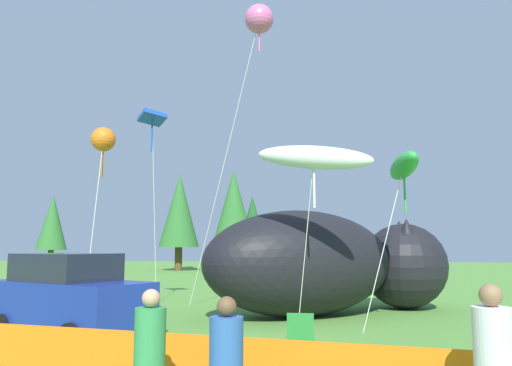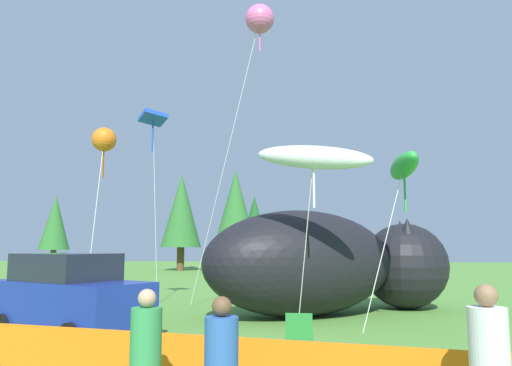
{
  "view_description": "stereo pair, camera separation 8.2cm",
  "coord_description": "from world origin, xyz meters",
  "px_view_note": "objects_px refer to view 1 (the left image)",
  "views": [
    {
      "loc": [
        2.31,
        -9.69,
        2.17
      ],
      "look_at": [
        0.71,
        4.39,
        3.96
      ],
      "focal_mm": 35.0,
      "sensor_mm": 36.0,
      "label": 1
    },
    {
      "loc": [
        2.39,
        -9.68,
        2.17
      ],
      "look_at": [
        0.71,
        4.39,
        3.96
      ],
      "focal_mm": 35.0,
      "sensor_mm": 36.0,
      "label": 2
    }
  ],
  "objects_px": {
    "spectator_in_white_shirt": "(495,366)",
    "kite_pink_octopus": "(259,20)",
    "spectator_in_black_shirt": "(150,356)",
    "kite_orange_flower": "(103,140)",
    "inflatable_cat": "(328,266)",
    "kite_green_fish": "(404,167)",
    "kite_blue_box": "(152,121)",
    "kite_white_ghost": "(314,158)",
    "folding_chair": "(301,333)",
    "parked_car": "(69,296)"
  },
  "relations": [
    {
      "from": "parked_car",
      "to": "kite_pink_octopus",
      "type": "bearing_deg",
      "value": 83.71
    },
    {
      "from": "spectator_in_white_shirt",
      "to": "kite_pink_octopus",
      "type": "relative_size",
      "value": 0.16
    },
    {
      "from": "parked_car",
      "to": "folding_chair",
      "type": "distance_m",
      "value": 5.86
    },
    {
      "from": "kite_pink_octopus",
      "to": "inflatable_cat",
      "type": "bearing_deg",
      "value": -32.01
    },
    {
      "from": "kite_white_ghost",
      "to": "kite_green_fish",
      "type": "distance_m",
      "value": 2.84
    },
    {
      "from": "folding_chair",
      "to": "spectator_in_black_shirt",
      "type": "xyz_separation_m",
      "value": [
        -1.63,
        -4.02,
        0.39
      ]
    },
    {
      "from": "kite_pink_octopus",
      "to": "kite_blue_box",
      "type": "xyz_separation_m",
      "value": [
        -4.04,
        -0.07,
        -3.83
      ]
    },
    {
      "from": "kite_green_fish",
      "to": "parked_car",
      "type": "bearing_deg",
      "value": -163.42
    },
    {
      "from": "folding_chair",
      "to": "kite_orange_flower",
      "type": "height_order",
      "value": "kite_orange_flower"
    },
    {
      "from": "kite_white_ghost",
      "to": "inflatable_cat",
      "type": "bearing_deg",
      "value": 83.41
    },
    {
      "from": "parked_car",
      "to": "kite_white_ghost",
      "type": "height_order",
      "value": "kite_white_ghost"
    },
    {
      "from": "kite_orange_flower",
      "to": "spectator_in_black_shirt",
      "type": "bearing_deg",
      "value": -63.11
    },
    {
      "from": "kite_green_fish",
      "to": "kite_blue_box",
      "type": "distance_m",
      "value": 9.58
    },
    {
      "from": "parked_car",
      "to": "spectator_in_black_shirt",
      "type": "xyz_separation_m",
      "value": [
        3.93,
        -5.81,
        -0.06
      ]
    },
    {
      "from": "inflatable_cat",
      "to": "kite_pink_octopus",
      "type": "xyz_separation_m",
      "value": [
        -2.38,
        1.49,
        9.16
      ]
    },
    {
      "from": "parked_car",
      "to": "kite_blue_box",
      "type": "bearing_deg",
      "value": 116.99
    },
    {
      "from": "parked_car",
      "to": "spectator_in_white_shirt",
      "type": "bearing_deg",
      "value": -13.33
    },
    {
      "from": "kite_white_ghost",
      "to": "kite_blue_box",
      "type": "height_order",
      "value": "kite_blue_box"
    },
    {
      "from": "spectator_in_black_shirt",
      "to": "kite_pink_octopus",
      "type": "distance_m",
      "value": 15.51
    },
    {
      "from": "spectator_in_black_shirt",
      "to": "kite_orange_flower",
      "type": "xyz_separation_m",
      "value": [
        -5.12,
        10.1,
        4.82
      ]
    },
    {
      "from": "parked_car",
      "to": "inflatable_cat",
      "type": "bearing_deg",
      "value": 62.84
    },
    {
      "from": "folding_chair",
      "to": "kite_orange_flower",
      "type": "bearing_deg",
      "value": 47.01
    },
    {
      "from": "spectator_in_white_shirt",
      "to": "kite_white_ghost",
      "type": "bearing_deg",
      "value": 103.36
    },
    {
      "from": "inflatable_cat",
      "to": "kite_pink_octopus",
      "type": "bearing_deg",
      "value": 114.41
    },
    {
      "from": "spectator_in_black_shirt",
      "to": "kite_pink_octopus",
      "type": "xyz_separation_m",
      "value": [
        -0.02,
        12.05,
        9.76
      ]
    },
    {
      "from": "parked_car",
      "to": "inflatable_cat",
      "type": "distance_m",
      "value": 7.9
    },
    {
      "from": "kite_pink_octopus",
      "to": "kite_green_fish",
      "type": "distance_m",
      "value": 8.58
    },
    {
      "from": "kite_green_fish",
      "to": "kite_orange_flower",
      "type": "distance_m",
      "value": 9.82
    },
    {
      "from": "spectator_in_black_shirt",
      "to": "kite_orange_flower",
      "type": "bearing_deg",
      "value": 116.89
    },
    {
      "from": "spectator_in_white_shirt",
      "to": "kite_green_fish",
      "type": "height_order",
      "value": "kite_green_fish"
    },
    {
      "from": "folding_chair",
      "to": "inflatable_cat",
      "type": "xyz_separation_m",
      "value": [
        0.73,
        6.54,
        0.99
      ]
    },
    {
      "from": "parked_car",
      "to": "kite_blue_box",
      "type": "xyz_separation_m",
      "value": [
        -0.13,
        6.17,
        5.87
      ]
    },
    {
      "from": "kite_white_ghost",
      "to": "kite_orange_flower",
      "type": "bearing_deg",
      "value": 155.9
    },
    {
      "from": "inflatable_cat",
      "to": "kite_orange_flower",
      "type": "height_order",
      "value": "kite_orange_flower"
    },
    {
      "from": "kite_white_ghost",
      "to": "kite_blue_box",
      "type": "xyz_separation_m",
      "value": [
        -6.0,
        5.05,
        2.42
      ]
    },
    {
      "from": "spectator_in_white_shirt",
      "to": "kite_green_fish",
      "type": "bearing_deg",
      "value": 85.02
    },
    {
      "from": "folding_chair",
      "to": "spectator_in_white_shirt",
      "type": "height_order",
      "value": "spectator_in_white_shirt"
    },
    {
      "from": "inflatable_cat",
      "to": "kite_green_fish",
      "type": "relative_size",
      "value": 1.79
    },
    {
      "from": "kite_blue_box",
      "to": "kite_orange_flower",
      "type": "distance_m",
      "value": 2.43
    },
    {
      "from": "spectator_in_white_shirt",
      "to": "kite_pink_octopus",
      "type": "xyz_separation_m",
      "value": [
        -3.7,
        12.43,
        9.69
      ]
    },
    {
      "from": "kite_blue_box",
      "to": "folding_chair",
      "type": "bearing_deg",
      "value": -54.45
    },
    {
      "from": "folding_chair",
      "to": "inflatable_cat",
      "type": "relative_size",
      "value": 0.11
    },
    {
      "from": "kite_blue_box",
      "to": "spectator_in_white_shirt",
      "type": "bearing_deg",
      "value": -57.95
    },
    {
      "from": "folding_chair",
      "to": "kite_green_fish",
      "type": "relative_size",
      "value": 0.19
    },
    {
      "from": "spectator_in_black_shirt",
      "to": "kite_green_fish",
      "type": "distance_m",
      "value": 10.03
    },
    {
      "from": "kite_blue_box",
      "to": "kite_white_ghost",
      "type": "bearing_deg",
      "value": -40.08
    },
    {
      "from": "spectator_in_black_shirt",
      "to": "kite_white_ghost",
      "type": "bearing_deg",
      "value": 74.34
    },
    {
      "from": "kite_pink_octopus",
      "to": "kite_orange_flower",
      "type": "height_order",
      "value": "kite_pink_octopus"
    },
    {
      "from": "inflatable_cat",
      "to": "spectator_in_black_shirt",
      "type": "relative_size",
      "value": 5.18
    },
    {
      "from": "spectator_in_white_shirt",
      "to": "kite_white_ghost",
      "type": "relative_size",
      "value": 0.36
    }
  ]
}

